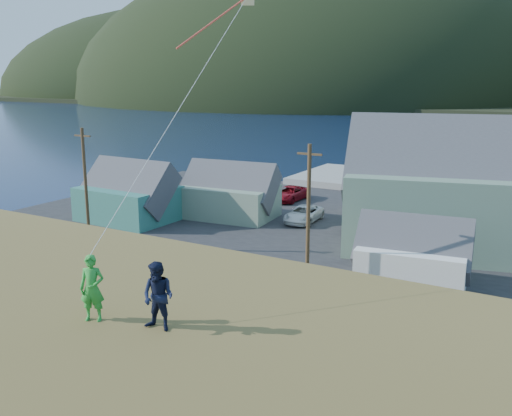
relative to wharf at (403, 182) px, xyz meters
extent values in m
plane|color=#0A1638|center=(6.00, -40.00, -0.45)|extent=(900.00, 900.00, 0.00)
cube|color=#4C3D19|center=(6.00, -42.00, -0.40)|extent=(110.00, 8.00, 0.10)
cube|color=#28282B|center=(6.00, -23.00, -0.39)|extent=(72.00, 36.00, 0.12)
cube|color=gray|center=(0.00, 0.00, 0.00)|extent=(26.00, 14.00, 0.90)
ellipsoid|color=black|center=(-214.00, 240.00, 1.55)|extent=(240.00, 216.00, 108.00)
ellipsoid|color=black|center=(-114.00, 220.00, 1.55)|extent=(260.00, 234.00, 143.00)
cube|color=#30716B|center=(-17.30, -30.06, 1.24)|extent=(8.56, 6.54, 3.14)
cube|color=#47474C|center=(-17.30, -30.06, 3.64)|extent=(9.05, 6.32, 6.04)
cube|color=gray|center=(-9.78, -24.39, 1.17)|extent=(8.98, 6.45, 3.01)
cube|color=#47474C|center=(-9.78, -24.39, 3.43)|extent=(9.46, 6.34, 5.48)
cube|color=white|center=(10.20, -34.06, 0.99)|extent=(7.13, 5.49, 2.64)
cube|color=#47474C|center=(10.20, -34.06, 2.97)|extent=(7.62, 5.53, 4.69)
cube|color=gray|center=(5.74, -16.96, 1.39)|extent=(11.79, 8.35, 3.45)
cube|color=#47474C|center=(5.74, -16.96, 4.09)|extent=(12.26, 8.35, 6.36)
cylinder|color=#47331E|center=(-13.74, -38.50, 4.37)|extent=(0.24, 0.24, 9.39)
cylinder|color=#47331E|center=(4.90, -38.50, 4.31)|extent=(0.24, 0.24, 9.27)
imported|color=navy|center=(5.18, -20.96, 0.34)|extent=(1.90, 4.07, 1.35)
imported|color=black|center=(2.55, -22.63, 0.32)|extent=(1.93, 4.52, 1.30)
imported|color=slate|center=(-10.93, -15.16, 0.33)|extent=(1.62, 4.06, 1.31)
imported|color=silver|center=(-10.64, -22.31, 0.40)|extent=(1.92, 4.55, 1.46)
imported|color=maroon|center=(-8.05, -15.05, 0.44)|extent=(2.76, 5.65, 1.55)
imported|color=black|center=(3.17, -15.81, 0.38)|extent=(1.76, 4.19, 1.41)
imported|color=#375689|center=(7.83, -16.15, 0.40)|extent=(1.56, 4.43, 1.46)
imported|color=red|center=(-14.49, -21.53, 0.38)|extent=(2.08, 4.31, 1.42)
imported|color=white|center=(-2.82, -22.59, 0.41)|extent=(2.81, 5.47, 1.48)
imported|color=green|center=(8.47, -59.35, 7.62)|extent=(0.75, 0.65, 1.73)
imported|color=#121832|center=(10.27, -58.95, 7.61)|extent=(0.89, 0.72, 1.73)
cylinder|color=#E14F3B|center=(7.64, -52.49, 14.60)|extent=(0.06, 0.06, 3.31)
cylinder|color=white|center=(8.35, -55.29, 11.99)|extent=(0.02, 0.02, 10.72)
camera|label=1|loc=(18.80, -69.01, 12.84)|focal=40.00mm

